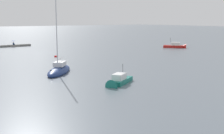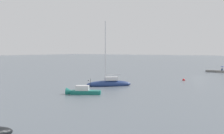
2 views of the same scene
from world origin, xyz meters
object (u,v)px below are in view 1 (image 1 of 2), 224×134
at_px(umbrella_open_navy, 13,41).
at_px(motorboat_teal_near, 118,82).
at_px(sailboat_navy_far, 59,70).
at_px(mooring_buoy_near, 56,57).
at_px(motorboat_red_mid, 177,46).
at_px(person_seated_blue_left, 14,44).

bearing_deg(umbrella_open_navy, motorboat_teal_near, 85.03).
height_order(sailboat_navy_far, mooring_buoy_near, sailboat_navy_far).
height_order(motorboat_teal_near, motorboat_red_mid, motorboat_red_mid).
bearing_deg(motorboat_teal_near, mooring_buoy_near, -41.02).
height_order(umbrella_open_navy, sailboat_navy_far, sailboat_navy_far).
distance_m(sailboat_navy_far, motorboat_teal_near, 10.97).
relative_size(sailboat_navy_far, mooring_buoy_near, 21.31).
relative_size(person_seated_blue_left, sailboat_navy_far, 0.06).
xyz_separation_m(motorboat_teal_near, motorboat_red_mid, (-39.14, -26.58, 0.05)).
distance_m(umbrella_open_navy, motorboat_red_mid, 44.55).
xyz_separation_m(umbrella_open_navy, motorboat_red_mid, (-34.36, 28.32, -1.30)).
bearing_deg(person_seated_blue_left, umbrella_open_navy, -90.18).
distance_m(person_seated_blue_left, mooring_buoy_near, 27.48).
bearing_deg(motorboat_red_mid, mooring_buoy_near, -41.79).
xyz_separation_m(motorboat_red_mid, mooring_buoy_near, (34.48, -0.77, -0.25)).
bearing_deg(sailboat_navy_far, motorboat_teal_near, 144.58).
bearing_deg(motorboat_teal_near, person_seated_blue_left, -36.35).
relative_size(motorboat_teal_near, motorboat_red_mid, 0.89).
bearing_deg(motorboat_teal_near, sailboat_navy_far, -18.55).
height_order(person_seated_blue_left, motorboat_red_mid, motorboat_red_mid).
distance_m(person_seated_blue_left, umbrella_open_navy, 0.85).
distance_m(umbrella_open_navy, mooring_buoy_near, 27.60).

